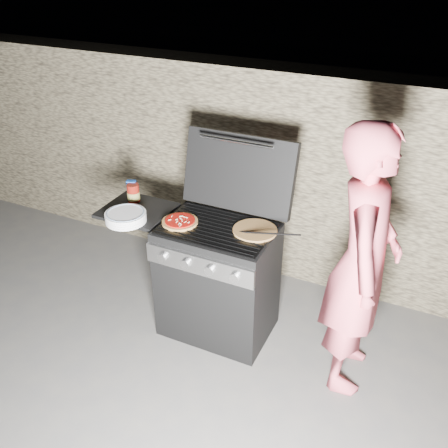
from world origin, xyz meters
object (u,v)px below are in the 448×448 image
at_px(gas_grill, 188,272).
at_px(pizza_topped, 180,221).
at_px(person, 362,263).
at_px(sauce_jar, 133,193).

xyz_separation_m(gas_grill, pizza_topped, (-0.02, -0.06, 0.47)).
distance_m(gas_grill, person, 1.34).
distance_m(gas_grill, sauce_jar, 0.73).
height_order(sauce_jar, person, person).
height_order(gas_grill, person, person).
distance_m(pizza_topped, sauce_jar, 0.52).
bearing_deg(sauce_jar, gas_grill, -10.40).
relative_size(gas_grill, sauce_jar, 9.39).
bearing_deg(gas_grill, sauce_jar, 169.60).
height_order(gas_grill, pizza_topped, pizza_topped).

